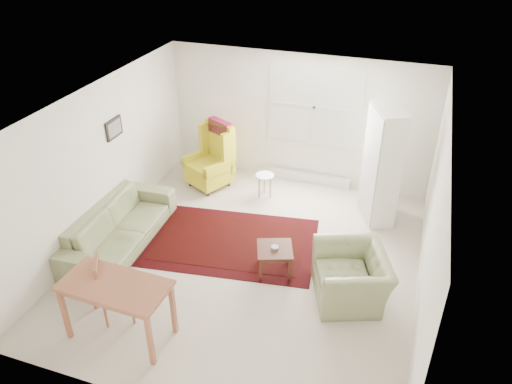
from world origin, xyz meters
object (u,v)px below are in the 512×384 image
(sofa, at_px, (118,219))
(desk_chair, at_px, (117,288))
(armchair, at_px, (352,272))
(stool, at_px, (265,185))
(coffee_table, at_px, (275,259))
(wingback_chair, at_px, (208,156))
(desk, at_px, (119,310))
(cabinet, at_px, (382,166))

(sofa, bearing_deg, desk_chair, -151.53)
(armchair, bearing_deg, stool, -159.36)
(sofa, xyz_separation_m, desk_chair, (0.87, -1.42, 0.01))
(armchair, bearing_deg, desk_chair, -85.14)
(sofa, distance_m, coffee_table, 2.56)
(wingback_chair, height_order, coffee_table, wingback_chair)
(coffee_table, xyz_separation_m, desk, (-1.47, -1.84, 0.21))
(cabinet, bearing_deg, desk, -149.01)
(sofa, relative_size, wingback_chair, 1.83)
(sofa, bearing_deg, desk, -150.73)
(coffee_table, bearing_deg, stool, 111.87)
(coffee_table, bearing_deg, desk_chair, -136.94)
(stool, height_order, desk, desk)
(wingback_chair, relative_size, cabinet, 0.63)
(coffee_table, height_order, desk, desk)
(armchair, xyz_separation_m, desk, (-2.63, -1.66, -0.00))
(sofa, height_order, coffee_table, sofa)
(wingback_chair, xyz_separation_m, stool, (1.13, -0.02, -0.41))
(armchair, distance_m, cabinet, 2.24)
(stool, bearing_deg, cabinet, -0.64)
(armchair, xyz_separation_m, cabinet, (0.09, 2.17, 0.58))
(coffee_table, distance_m, desk, 2.37)
(cabinet, distance_m, desk_chair, 4.63)
(cabinet, bearing_deg, desk_chair, -153.04)
(wingback_chair, bearing_deg, armchair, -8.70)
(stool, bearing_deg, armchair, -48.10)
(cabinet, height_order, desk, cabinet)
(coffee_table, bearing_deg, armchair, -8.70)
(sofa, height_order, cabinet, cabinet)
(sofa, height_order, wingback_chair, wingback_chair)
(cabinet, relative_size, desk_chair, 2.09)
(desk, bearing_deg, coffee_table, 51.32)
(sofa, bearing_deg, armchair, -93.45)
(stool, height_order, cabinet, cabinet)
(armchair, relative_size, desk, 0.81)
(wingback_chair, bearing_deg, cabinet, 26.00)
(sofa, relative_size, desk_chair, 2.41)
(wingback_chair, distance_m, desk, 3.91)
(cabinet, bearing_deg, stool, 155.73)
(wingback_chair, xyz_separation_m, desk, (0.47, -3.87, -0.21))
(wingback_chair, bearing_deg, desk_chair, -58.92)
(stool, height_order, desk_chair, desk_chair)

